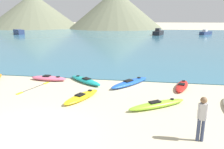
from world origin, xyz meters
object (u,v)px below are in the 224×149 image
(person_near_foreground, at_px, (202,116))
(moored_boat_2, at_px, (19,32))
(moored_boat_1, at_px, (206,33))
(kayak_on_sand_4, at_px, (130,83))
(kayak_on_sand_5, at_px, (82,97))
(moored_boat_0, at_px, (158,33))
(kayak_on_sand_0, at_px, (49,78))
(kayak_on_sand_6, at_px, (85,80))
(kayak_on_sand_1, at_px, (157,104))
(kayak_on_sand_2, at_px, (182,86))
(loose_paddle, at_px, (34,88))

(person_near_foreground, xyz_separation_m, moored_boat_2, (-36.34, 46.98, -0.30))
(moored_boat_1, height_order, moored_boat_2, moored_boat_1)
(kayak_on_sand_4, height_order, moored_boat_2, moored_boat_2)
(kayak_on_sand_5, relative_size, moored_boat_0, 0.52)
(kayak_on_sand_0, distance_m, kayak_on_sand_5, 4.74)
(kayak_on_sand_0, distance_m, kayak_on_sand_6, 2.78)
(kayak_on_sand_1, distance_m, kayak_on_sand_5, 4.18)
(kayak_on_sand_0, distance_m, moored_boat_2, 48.69)
(kayak_on_sand_2, bearing_deg, moored_boat_0, 89.67)
(kayak_on_sand_4, bearing_deg, kayak_on_sand_6, 178.99)
(kayak_on_sand_1, relative_size, moored_boat_1, 0.70)
(person_near_foreground, relative_size, moored_boat_1, 0.39)
(kayak_on_sand_2, xyz_separation_m, kayak_on_sand_6, (-6.52, 0.19, 0.01))
(loose_paddle, bearing_deg, moored_boat_2, 122.75)
(kayak_on_sand_6, bearing_deg, moored_boat_0, 81.25)
(kayak_on_sand_1, xyz_separation_m, kayak_on_sand_5, (-4.15, 0.53, -0.02))
(kayak_on_sand_4, xyz_separation_m, kayak_on_sand_6, (-3.14, 0.06, -0.01))
(kayak_on_sand_0, bearing_deg, moored_boat_1, 65.00)
(person_near_foreground, bearing_deg, kayak_on_sand_2, 87.69)
(moored_boat_0, bearing_deg, moored_boat_1, 13.73)
(moored_boat_1, bearing_deg, kayak_on_sand_6, -112.12)
(moored_boat_0, bearing_deg, kayak_on_sand_5, -97.35)
(moored_boat_1, xyz_separation_m, loose_paddle, (-22.07, -48.78, -0.52))
(moored_boat_2, bearing_deg, kayak_on_sand_4, -50.62)
(moored_boat_1, distance_m, moored_boat_2, 49.63)
(kayak_on_sand_2, xyz_separation_m, kayak_on_sand_4, (-3.38, 0.13, 0.02))
(moored_boat_0, height_order, moored_boat_1, moored_boat_0)
(kayak_on_sand_2, height_order, kayak_on_sand_6, kayak_on_sand_6)
(kayak_on_sand_5, bearing_deg, kayak_on_sand_4, 51.46)
(kayak_on_sand_2, relative_size, kayak_on_sand_5, 0.96)
(kayak_on_sand_0, distance_m, moored_boat_1, 51.80)
(kayak_on_sand_6, xyz_separation_m, person_near_foreground, (6.27, -6.58, 0.84))
(kayak_on_sand_4, xyz_separation_m, kayak_on_sand_5, (-2.45, -3.07, -0.02))
(kayak_on_sand_5, relative_size, moored_boat_2, 0.60)
(kayak_on_sand_1, relative_size, kayak_on_sand_5, 1.08)
(kayak_on_sand_6, relative_size, person_near_foreground, 1.73)
(moored_boat_2, bearing_deg, loose_paddle, -57.25)
(kayak_on_sand_2, height_order, moored_boat_0, moored_boat_0)
(kayak_on_sand_0, xyz_separation_m, kayak_on_sand_2, (9.30, -0.28, -0.02))
(kayak_on_sand_2, xyz_separation_m, moored_boat_2, (-36.60, 40.59, 0.54))
(kayak_on_sand_2, xyz_separation_m, person_near_foreground, (-0.26, -6.39, 0.85))
(kayak_on_sand_5, bearing_deg, kayak_on_sand_0, 137.14)
(moored_boat_0, xyz_separation_m, loose_paddle, (-9.73, -45.77, -0.65))
(kayak_on_sand_4, relative_size, kayak_on_sand_5, 1.15)
(kayak_on_sand_2, bearing_deg, person_near_foreground, -92.31)
(kayak_on_sand_0, bearing_deg, kayak_on_sand_5, -42.86)
(kayak_on_sand_0, xyz_separation_m, kayak_on_sand_4, (5.92, -0.15, 0.00))
(kayak_on_sand_1, bearing_deg, kayak_on_sand_0, 153.79)
(person_near_foreground, distance_m, loose_paddle, 10.45)
(kayak_on_sand_2, bearing_deg, kayak_on_sand_4, 177.79)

